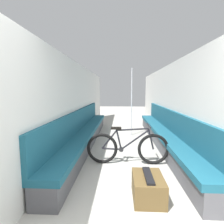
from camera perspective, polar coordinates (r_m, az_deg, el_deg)
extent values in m
cube|color=silver|center=(4.64, -11.93, 2.40)|extent=(0.10, 9.98, 2.17)
cube|color=silver|center=(4.70, 19.96, 2.18)|extent=(0.10, 9.98, 2.17)
cube|color=#4C4C51|center=(4.79, -8.31, -8.59)|extent=(0.38, 5.38, 0.32)
cube|color=#195166|center=(4.74, -8.36, -6.13)|extent=(0.44, 5.38, 0.10)
cube|color=#195166|center=(4.72, -10.65, -2.40)|extent=(0.07, 5.38, 0.52)
cube|color=#4C4C51|center=(4.84, 16.21, -8.66)|extent=(0.38, 5.38, 0.32)
cube|color=#195166|center=(4.78, 16.30, -6.22)|extent=(0.44, 5.38, 0.10)
cube|color=#195166|center=(4.77, 18.61, -2.54)|extent=(0.07, 5.38, 0.52)
torus|color=black|center=(3.54, -3.22, -11.76)|extent=(0.61, 0.06, 0.61)
torus|color=black|center=(3.58, 13.34, -11.73)|extent=(0.61, 0.06, 0.61)
cylinder|color=black|center=(3.53, -0.11, -11.95)|extent=(0.38, 0.03, 0.05)
cylinder|color=black|center=(3.47, -0.95, -9.05)|extent=(0.30, 0.03, 0.37)
cylinder|color=black|center=(3.46, 2.20, -8.75)|extent=(0.13, 0.03, 0.43)
cylinder|color=black|center=(3.48, 7.44, -9.01)|extent=(0.55, 0.03, 0.42)
cylinder|color=black|center=(3.42, 6.66, -5.67)|extent=(0.63, 0.03, 0.07)
cylinder|color=black|center=(3.51, 12.61, -8.70)|extent=(0.13, 0.03, 0.40)
cylinder|color=black|center=(3.52, 3.02, -12.10)|extent=(0.09, 0.06, 0.09)
cube|color=black|center=(3.41, 1.37, -5.29)|extent=(0.20, 0.07, 0.04)
cylinder|color=black|center=(3.44, 11.91, -4.29)|extent=(0.02, 0.46, 0.02)
cylinder|color=gray|center=(5.78, 6.27, -7.46)|extent=(0.08, 0.08, 0.01)
cylinder|color=silver|center=(5.61, 6.41, 3.16)|extent=(0.04, 0.04, 2.15)
cube|color=brown|center=(2.59, 11.65, -22.96)|extent=(0.40, 0.55, 0.31)
cube|color=black|center=(2.51, 11.75, -19.60)|extent=(0.10, 0.46, 0.03)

